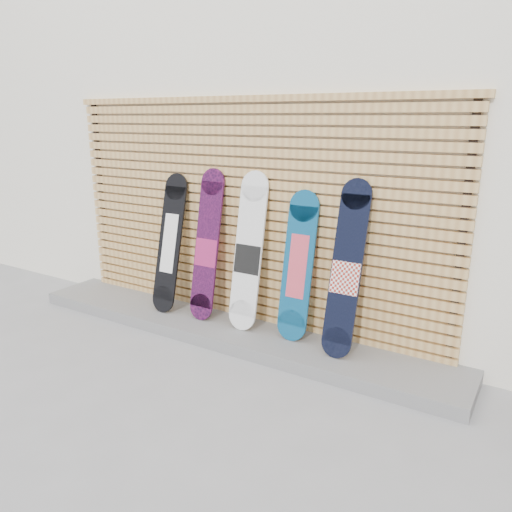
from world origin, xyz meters
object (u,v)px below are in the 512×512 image
object	(u,v)px
snowboard_3	(298,266)
snowboard_1	(207,246)
snowboard_0	(170,243)
snowboard_2	(248,253)
snowboard_4	(346,270)

from	to	relation	value
snowboard_3	snowboard_1	bearing A→B (deg)	-178.51
snowboard_0	snowboard_2	world-z (taller)	snowboard_2
snowboard_3	snowboard_4	world-z (taller)	snowboard_4
snowboard_0	snowboard_3	size ratio (longest dim) A/B	1.05
snowboard_0	snowboard_3	world-z (taller)	snowboard_0
snowboard_0	snowboard_1	world-z (taller)	snowboard_1
snowboard_1	snowboard_2	size ratio (longest dim) A/B	1.00
snowboard_0	snowboard_1	bearing A→B (deg)	2.64
snowboard_1	snowboard_4	xyz separation A→B (m)	(1.49, -0.03, -0.00)
snowboard_0	snowboard_2	distance (m)	0.96
snowboard_1	snowboard_3	distance (m)	1.01
snowboard_4	snowboard_3	bearing A→B (deg)	173.30
snowboard_2	snowboard_4	world-z (taller)	snowboard_2
snowboard_1	snowboard_0	bearing A→B (deg)	-177.36
snowboard_0	snowboard_4	bearing A→B (deg)	-0.27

